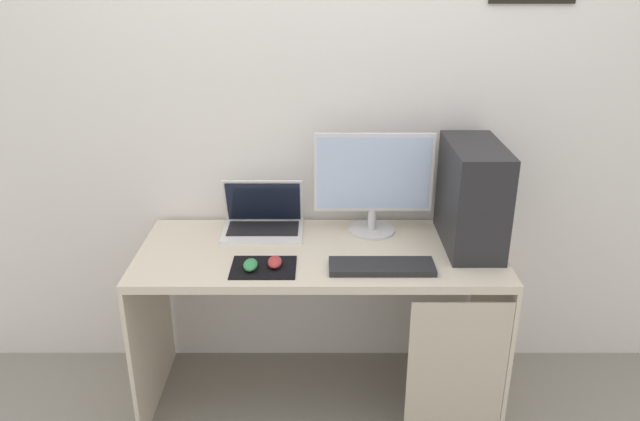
# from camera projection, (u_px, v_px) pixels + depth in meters

# --- Properties ---
(ground_plane) EXTENTS (8.00, 8.00, 0.00)m
(ground_plane) POSITION_uv_depth(u_px,v_px,m) (320.00, 396.00, 2.91)
(ground_plane) COLOR gray
(wall_back) EXTENTS (4.00, 0.05, 2.60)m
(wall_back) POSITION_uv_depth(u_px,v_px,m) (320.00, 107.00, 2.75)
(wall_back) COLOR silver
(wall_back) RESTS_ON ground_plane
(desk) EXTENTS (1.54, 0.64, 0.77)m
(desk) POSITION_uv_depth(u_px,v_px,m) (324.00, 282.00, 2.67)
(desk) COLOR beige
(desk) RESTS_ON ground_plane
(pc_tower) EXTENTS (0.22, 0.46, 0.45)m
(pc_tower) POSITION_uv_depth(u_px,v_px,m) (472.00, 196.00, 2.59)
(pc_tower) COLOR #232326
(pc_tower) RESTS_ON desk
(monitor) EXTENTS (0.52, 0.21, 0.46)m
(monitor) POSITION_uv_depth(u_px,v_px,m) (373.00, 181.00, 2.69)
(monitor) COLOR silver
(monitor) RESTS_ON desk
(laptop) EXTENTS (0.36, 0.24, 0.24)m
(laptop) POSITION_uv_depth(u_px,v_px,m) (263.00, 221.00, 2.78)
(laptop) COLOR white
(laptop) RESTS_ON desk
(keyboard) EXTENTS (0.42, 0.14, 0.02)m
(keyboard) POSITION_uv_depth(u_px,v_px,m) (382.00, 266.00, 2.45)
(keyboard) COLOR #232326
(keyboard) RESTS_ON desk
(mousepad) EXTENTS (0.26, 0.20, 0.00)m
(mousepad) POSITION_uv_depth(u_px,v_px,m) (264.00, 267.00, 2.46)
(mousepad) COLOR black
(mousepad) RESTS_ON desk
(mouse_left) EXTENTS (0.06, 0.10, 0.03)m
(mouse_left) POSITION_uv_depth(u_px,v_px,m) (275.00, 262.00, 2.46)
(mouse_left) COLOR #B23333
(mouse_left) RESTS_ON mousepad
(mouse_right) EXTENTS (0.06, 0.10, 0.03)m
(mouse_right) POSITION_uv_depth(u_px,v_px,m) (251.00, 265.00, 2.44)
(mouse_right) COLOR #338C4C
(mouse_right) RESTS_ON mousepad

